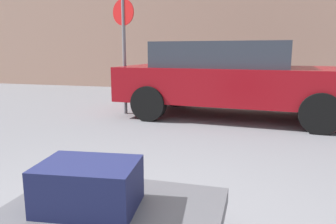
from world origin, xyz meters
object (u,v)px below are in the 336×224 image
Objects in this scene: suitcase_navy_front_right at (89,186)px; bollard_kerb_near at (336,90)px; luggage_cart at (117,213)px; parked_car at (232,77)px; no_parking_sign at (124,44)px.

suitcase_navy_front_right is 0.76× the size of bollard_kerb_near.
bollard_kerb_near is (2.69, 6.55, -0.10)m from suitcase_navy_front_right.
suitcase_navy_front_right is at bearing -143.49° from luggage_cart.
parked_car is at bearing 85.73° from luggage_cart.
luggage_cart is 0.58× the size of no_parking_sign.
luggage_cart is at bearing -94.27° from parked_car.
suitcase_navy_front_right is 4.68m from parked_car.
luggage_cart is at bearing -111.64° from bollard_kerb_near.
parked_car is at bearing -139.46° from bollard_kerb_near.
no_parking_sign is (-2.09, -0.22, 0.63)m from parked_car.
parked_car is 1.97× the size of no_parking_sign.
no_parking_sign is (-1.62, 4.43, 0.91)m from suitcase_navy_front_right.
suitcase_navy_front_right is at bearing -69.89° from no_parking_sign.
suitcase_navy_front_right is 7.08m from bollard_kerb_near.
bollard_kerb_near is (2.56, 6.45, 0.10)m from luggage_cart.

